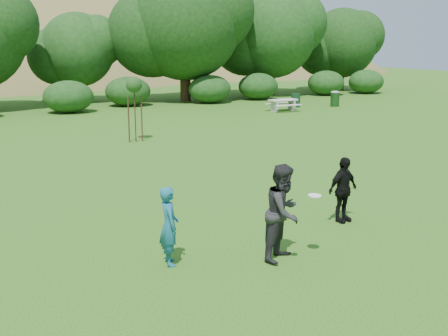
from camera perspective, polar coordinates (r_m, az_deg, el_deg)
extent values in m
plane|color=#19470C|center=(12.67, 6.40, -7.55)|extent=(120.00, 120.00, 0.00)
imported|color=#195872|center=(11.25, -5.60, -5.86)|extent=(0.48, 0.64, 1.61)
imported|color=#252527|center=(11.47, 6.08, -4.49)|extent=(1.22, 1.15, 1.99)
imported|color=black|center=(14.08, 11.98, -2.17)|extent=(1.01, 0.56, 1.63)
cylinder|color=#143720|center=(38.02, 7.30, 6.83)|extent=(0.60, 0.60, 0.90)
cylinder|color=white|center=(11.42, 9.20, -2.78)|extent=(0.27, 0.27, 0.03)
cylinder|color=#342014|center=(25.00, -9.03, 5.49)|extent=(0.05, 0.05, 2.50)
sphere|color=#204418|center=(24.87, -9.13, 8.35)|extent=(0.70, 0.70, 0.70)
cylinder|color=#372215|center=(24.93, -9.66, 4.87)|extent=(0.06, 0.06, 2.00)
cylinder|color=#3E2618|center=(25.13, -8.36, 4.98)|extent=(0.06, 0.06, 2.00)
cube|color=beige|center=(35.60, 6.03, 6.90)|extent=(1.80, 0.75, 0.08)
cube|color=#ADA8A1|center=(35.29, 5.13, 6.24)|extent=(0.10, 0.70, 0.68)
cube|color=#B1ACA5|center=(36.01, 6.88, 6.33)|extent=(0.10, 0.70, 0.68)
cube|color=beige|center=(35.14, 6.57, 6.34)|extent=(1.80, 0.28, 0.06)
cube|color=beige|center=(36.13, 5.49, 6.55)|extent=(1.80, 0.28, 0.06)
cylinder|color=#143814|center=(38.84, 11.20, 6.82)|extent=(0.60, 0.60, 0.90)
ellipsoid|color=gray|center=(38.79, 11.23, 7.55)|extent=(0.60, 0.60, 0.20)
ellipsoid|color=olive|center=(88.05, -9.48, 0.47)|extent=(100.00, 64.00, 52.00)
ellipsoid|color=olive|center=(79.62, -0.05, 4.97)|extent=(60.00, 44.00, 24.00)
cylinder|color=#3A2616|center=(42.05, -14.48, 8.05)|extent=(0.60, 0.60, 2.27)
sphere|color=#194214|center=(41.93, -14.68, 11.56)|extent=(5.22, 5.22, 5.22)
cylinder|color=#3A2616|center=(41.41, -3.96, 9.08)|extent=(0.76, 0.76, 3.32)
sphere|color=#194214|center=(41.33, -4.04, 14.49)|extent=(8.12, 8.12, 8.12)
cylinder|color=#3A2616|center=(46.09, 4.78, 9.24)|extent=(0.71, 0.71, 2.97)
sphere|color=#194214|center=(46.00, 4.86, 13.56)|extent=(7.19, 7.19, 7.19)
cylinder|color=#3A2616|center=(51.62, 11.77, 9.11)|extent=(0.62, 0.62, 2.45)
sphere|color=#194214|center=(51.52, 11.92, 12.32)|extent=(6.03, 6.03, 6.03)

